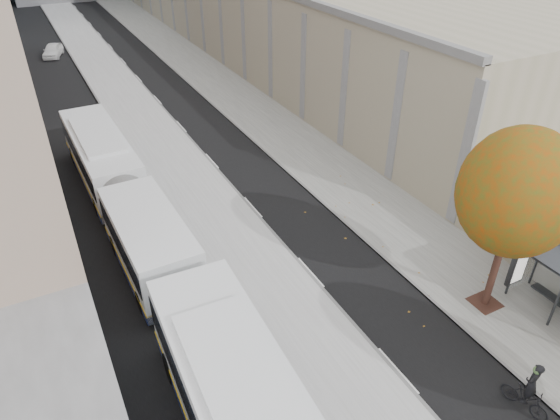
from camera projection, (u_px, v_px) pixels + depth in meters
bus_platform at (154, 137)px, 33.66m from camera, size 4.25×150.00×0.15m
sidewalk at (261, 116)px, 36.79m from camera, size 4.75×150.00×0.08m
tree_c at (518, 193)px, 17.39m from camera, size 4.20×4.20×7.28m
bus_far at (119, 188)px, 24.96m from camera, size 3.00×17.41×2.89m
cyclist at (528, 393)px, 15.75m from camera, size 0.77×1.68×2.07m
distant_car at (53, 50)px, 49.61m from camera, size 2.60×3.99×1.26m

